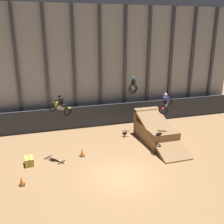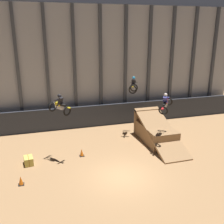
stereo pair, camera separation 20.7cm
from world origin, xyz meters
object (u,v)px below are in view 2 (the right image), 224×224
Objects in this scene: traffic_cone_arena_edge at (82,153)px; rider_bike_left_air at (60,106)px; hay_bale_trackside at (29,161)px; rider_bike_right_air at (166,103)px; traffic_cone_near_ramp at (21,181)px; dirt_ramp at (155,131)px; rider_bike_center_air at (133,86)px.

rider_bike_left_air is at bearing 173.81° from traffic_cone_arena_edge.
traffic_cone_arena_edge is at bearing 2.95° from hay_bale_trackside.
rider_bike_right_air is at bearing -5.62° from traffic_cone_arena_edge.
traffic_cone_near_ramp is 0.61× the size of hay_bale_trackside.
dirt_ramp is at bearing 10.73° from traffic_cone_arena_edge.
rider_bike_right_air is 1.79× the size of hay_bale_trackside.
dirt_ramp is at bearing -36.46° from rider_bike_center_air.
hay_bale_trackside is at bearing 148.04° from rider_bike_left_air.
rider_bike_right_air is at bearing -45.78° from rider_bike_left_air.
rider_bike_center_air reaches higher than rider_bike_right_air.
rider_bike_left_air is at bearing -144.08° from rider_bike_right_air.
rider_bike_right_air is (1.05, -4.12, -0.56)m from rider_bike_center_air.
rider_bike_left_air is 7.56m from rider_bike_center_air.
rider_bike_right_air is 7.37m from traffic_cone_arena_edge.
traffic_cone_arena_edge is 3.85m from hay_bale_trackside.
rider_bike_left_air is 4.01m from traffic_cone_arena_edge.
dirt_ramp is 8.69m from rider_bike_left_air.
dirt_ramp is 3.59× the size of rider_bike_center_air.
dirt_ramp is at bearing 7.90° from hay_bale_trackside.
traffic_cone_near_ramp is (-2.88, -2.91, -3.76)m from rider_bike_left_air.
hay_bale_trackside is (-2.45, -0.35, -3.76)m from rider_bike_left_air.
rider_bike_right_air is 2.96× the size of traffic_cone_near_ramp.
rider_bike_right_air reaches higher than hay_bale_trackside.
rider_bike_left_air is at bearing -172.16° from dirt_ramp.
rider_bike_left_air is 1.72× the size of hay_bale_trackside.
traffic_cone_arena_edge is at bearing -122.11° from rider_bike_center_air.
hay_bale_trackside is (-10.44, -1.45, -0.53)m from dirt_ramp.
rider_bike_left_air is at bearing 45.30° from traffic_cone_near_ramp.
rider_bike_left_air reaches higher than traffic_cone_near_ramp.
rider_bike_center_air is at bearing 118.58° from dirt_ramp.
dirt_ramp is at bearing 20.26° from traffic_cone_near_ramp.
dirt_ramp is 3.82× the size of rider_bike_left_air.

